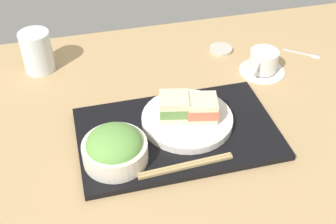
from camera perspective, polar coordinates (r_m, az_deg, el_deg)
The scene contains 11 objects.
ground_plane at distance 99.28cm, azimuth 1.21°, elevation -3.70°, with size 140.00×100.00×3.00cm, color tan.
serving_tray at distance 98.04cm, azimuth 0.97°, elevation -2.61°, with size 43.97×27.00×1.40cm, color black.
sandwich_plate at distance 98.86cm, azimuth 2.51°, elevation -0.99°, with size 20.60×20.60×1.76cm, color white.
sandwich_near at distance 96.45cm, azimuth 0.63°, elevation 0.66°, with size 7.59×7.43×5.52cm.
sandwich_far at distance 96.82cm, azimuth 4.49°, elevation 0.51°, with size 7.96×7.44×5.05cm.
salad_bowl at distance 89.23cm, azimuth -6.95°, elevation -4.66°, with size 13.37×13.37×7.66cm.
chopsticks_pair at distance 89.40cm, azimuth 2.33°, elevation -7.01°, with size 20.13×2.29×0.70cm.
coffee_cup at distance 118.65cm, azimuth 12.27°, elevation 6.28°, with size 12.06×12.06×6.32cm.
drinking_glass at distance 120.51cm, azimuth -16.69°, elevation 7.54°, with size 7.96×7.96×11.11cm, color silver.
small_sauce_dish at distance 126.92cm, azimuth 6.89°, elevation 8.11°, with size 6.55×6.55×1.00cm, color beige.
teaspoon at distance 130.34cm, azimuth 18.01°, elevation 7.15°, with size 9.16×7.65×0.80cm.
Camera 1 is at (-19.68, -68.84, 67.27)cm, focal length 46.82 mm.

